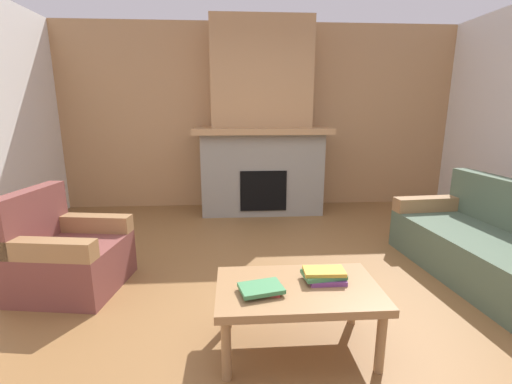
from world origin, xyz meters
TOP-DOWN VIEW (x-y plane):
  - ground at (0.00, 0.00)m, footprint 9.00×9.00m
  - wall_back_wood_panel at (0.00, 3.00)m, footprint 6.00×0.12m
  - fireplace at (0.00, 2.62)m, footprint 1.90×0.82m
  - couch at (1.87, 0.28)m, footprint 0.98×1.86m
  - armchair at (-1.82, 0.36)m, footprint 0.86×0.86m
  - coffee_table at (-0.03, -0.54)m, footprint 1.00×0.60m
  - book_stack_near_edge at (-0.25, -0.60)m, footprint 0.28×0.23m
  - book_stack_center at (0.15, -0.48)m, footprint 0.28×0.19m

SIDE VIEW (x-z plane):
  - ground at x=0.00m, z-range 0.00..0.00m
  - couch at x=1.87m, z-range -0.14..0.71m
  - armchair at x=-1.82m, z-range -0.13..0.72m
  - coffee_table at x=-0.03m, z-range 0.16..0.59m
  - book_stack_near_edge at x=-0.25m, z-range 0.43..0.48m
  - book_stack_center at x=0.15m, z-range 0.43..0.51m
  - fireplace at x=0.00m, z-range -0.19..2.51m
  - wall_back_wood_panel at x=0.00m, z-range 0.00..2.70m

